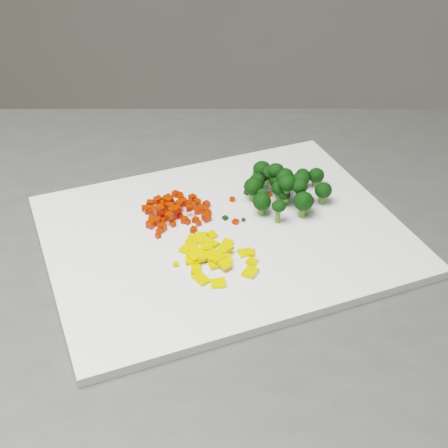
% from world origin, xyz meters
% --- Properties ---
extents(cutting_board, '(0.52, 0.50, 0.01)m').
position_xyz_m(cutting_board, '(-0.06, 0.38, 0.91)').
color(cutting_board, white).
rests_on(cutting_board, counter_block).
extents(carrot_pile, '(0.09, 0.09, 0.03)m').
position_xyz_m(carrot_pile, '(-0.12, 0.40, 0.92)').
color(carrot_pile, red).
rests_on(carrot_pile, cutting_board).
extents(pepper_pile, '(0.11, 0.11, 0.01)m').
position_xyz_m(pepper_pile, '(-0.05, 0.33, 0.92)').
color(pepper_pile, yellow).
rests_on(pepper_pile, cutting_board).
extents(broccoli_pile, '(0.11, 0.11, 0.05)m').
position_xyz_m(broccoli_pile, '(0.00, 0.46, 0.94)').
color(broccoli_pile, black).
rests_on(broccoli_pile, cutting_board).
extents(carrot_cube_0, '(0.01, 0.01, 0.01)m').
position_xyz_m(carrot_cube_0, '(-0.09, 0.37, 0.91)').
color(carrot_cube_0, red).
rests_on(carrot_cube_0, carrot_pile).
extents(carrot_cube_1, '(0.01, 0.01, 0.01)m').
position_xyz_m(carrot_cube_1, '(-0.14, 0.40, 0.91)').
color(carrot_cube_1, red).
rests_on(carrot_cube_1, carrot_pile).
extents(carrot_cube_2, '(0.01, 0.01, 0.01)m').
position_xyz_m(carrot_cube_2, '(-0.12, 0.39, 0.92)').
color(carrot_cube_2, red).
rests_on(carrot_cube_2, carrot_pile).
extents(carrot_cube_3, '(0.01, 0.01, 0.01)m').
position_xyz_m(carrot_cube_3, '(-0.12, 0.42, 0.91)').
color(carrot_cube_3, red).
rests_on(carrot_cube_3, carrot_pile).
extents(carrot_cube_4, '(0.01, 0.01, 0.01)m').
position_xyz_m(carrot_cube_4, '(-0.09, 0.43, 0.91)').
color(carrot_cube_4, red).
rests_on(carrot_cube_4, carrot_pile).
extents(carrot_cube_5, '(0.01, 0.01, 0.01)m').
position_xyz_m(carrot_cube_5, '(-0.13, 0.39, 0.92)').
color(carrot_cube_5, red).
rests_on(carrot_cube_5, carrot_pile).
extents(carrot_cube_6, '(0.01, 0.01, 0.01)m').
position_xyz_m(carrot_cube_6, '(-0.15, 0.42, 0.92)').
color(carrot_cube_6, red).
rests_on(carrot_cube_6, carrot_pile).
extents(carrot_cube_7, '(0.01, 0.01, 0.01)m').
position_xyz_m(carrot_cube_7, '(-0.10, 0.42, 0.91)').
color(carrot_cube_7, red).
rests_on(carrot_cube_7, carrot_pile).
extents(carrot_cube_8, '(0.01, 0.01, 0.01)m').
position_xyz_m(carrot_cube_8, '(-0.09, 0.39, 0.91)').
color(carrot_cube_8, red).
rests_on(carrot_cube_8, carrot_pile).
extents(carrot_cube_9, '(0.01, 0.01, 0.01)m').
position_xyz_m(carrot_cube_9, '(-0.14, 0.42, 0.91)').
color(carrot_cube_9, red).
rests_on(carrot_cube_9, carrot_pile).
extents(carrot_cube_10, '(0.01, 0.01, 0.01)m').
position_xyz_m(carrot_cube_10, '(-0.13, 0.41, 0.92)').
color(carrot_cube_10, red).
rests_on(carrot_cube_10, carrot_pile).
extents(carrot_cube_11, '(0.01, 0.01, 0.01)m').
position_xyz_m(carrot_cube_11, '(-0.10, 0.40, 0.92)').
color(carrot_cube_11, red).
rests_on(carrot_cube_11, carrot_pile).
extents(carrot_cube_12, '(0.01, 0.01, 0.01)m').
position_xyz_m(carrot_cube_12, '(-0.12, 0.39, 0.92)').
color(carrot_cube_12, red).
rests_on(carrot_cube_12, carrot_pile).
extents(carrot_cube_13, '(0.01, 0.01, 0.01)m').
position_xyz_m(carrot_cube_13, '(-0.14, 0.38, 0.92)').
color(carrot_cube_13, red).
rests_on(carrot_cube_13, carrot_pile).
extents(carrot_cube_14, '(0.01, 0.01, 0.01)m').
position_xyz_m(carrot_cube_14, '(-0.13, 0.42, 0.92)').
color(carrot_cube_14, red).
rests_on(carrot_cube_14, carrot_pile).
extents(carrot_cube_15, '(0.01, 0.01, 0.01)m').
position_xyz_m(carrot_cube_15, '(-0.14, 0.43, 0.91)').
color(carrot_cube_15, red).
rests_on(carrot_cube_15, carrot_pile).
extents(carrot_cube_16, '(0.01, 0.01, 0.01)m').
position_xyz_m(carrot_cube_16, '(-0.12, 0.42, 0.92)').
color(carrot_cube_16, red).
rests_on(carrot_cube_16, carrot_pile).
extents(carrot_cube_17, '(0.01, 0.01, 0.01)m').
position_xyz_m(carrot_cube_17, '(-0.10, 0.39, 0.91)').
color(carrot_cube_17, red).
rests_on(carrot_cube_17, carrot_pile).
extents(carrot_cube_18, '(0.01, 0.01, 0.01)m').
position_xyz_m(carrot_cube_18, '(-0.14, 0.37, 0.92)').
color(carrot_cube_18, red).
rests_on(carrot_cube_18, carrot_pile).
extents(carrot_cube_19, '(0.01, 0.01, 0.01)m').
position_xyz_m(carrot_cube_19, '(-0.11, 0.39, 0.91)').
color(carrot_cube_19, red).
rests_on(carrot_cube_19, carrot_pile).
extents(carrot_cube_20, '(0.01, 0.01, 0.01)m').
position_xyz_m(carrot_cube_20, '(-0.11, 0.42, 0.91)').
color(carrot_cube_20, red).
rests_on(carrot_cube_20, carrot_pile).
extents(carrot_cube_21, '(0.01, 0.01, 0.01)m').
position_xyz_m(carrot_cube_21, '(-0.16, 0.41, 0.92)').
color(carrot_cube_21, red).
rests_on(carrot_cube_21, carrot_pile).
extents(carrot_cube_22, '(0.01, 0.01, 0.01)m').
position_xyz_m(carrot_cube_22, '(-0.08, 0.40, 0.92)').
color(carrot_cube_22, red).
rests_on(carrot_cube_22, carrot_pile).
extents(carrot_cube_23, '(0.01, 0.01, 0.01)m').
position_xyz_m(carrot_cube_23, '(-0.11, 0.44, 0.91)').
color(carrot_cube_23, red).
rests_on(carrot_cube_23, carrot_pile).
extents(carrot_cube_24, '(0.01, 0.01, 0.01)m').
position_xyz_m(carrot_cube_24, '(-0.14, 0.38, 0.91)').
color(carrot_cube_24, red).
rests_on(carrot_cube_24, carrot_pile).
extents(carrot_cube_25, '(0.01, 0.01, 0.01)m').
position_xyz_m(carrot_cube_25, '(-0.14, 0.39, 0.92)').
color(carrot_cube_25, red).
rests_on(carrot_cube_25, carrot_pile).
extents(carrot_cube_26, '(0.01, 0.01, 0.01)m').
position_xyz_m(carrot_cube_26, '(-0.13, 0.39, 0.92)').
color(carrot_cube_26, red).
rests_on(carrot_cube_26, carrot_pile).
extents(carrot_cube_27, '(0.01, 0.01, 0.01)m').
position_xyz_m(carrot_cube_27, '(-0.14, 0.41, 0.91)').
color(carrot_cube_27, red).
rests_on(carrot_cube_27, carrot_pile).
extents(carrot_cube_28, '(0.01, 0.01, 0.01)m').
position_xyz_m(carrot_cube_28, '(-0.12, 0.39, 0.91)').
color(carrot_cube_28, red).
rests_on(carrot_cube_28, carrot_pile).
extents(carrot_cube_29, '(0.01, 0.01, 0.01)m').
position_xyz_m(carrot_cube_29, '(-0.12, 0.41, 0.92)').
color(carrot_cube_29, red).
rests_on(carrot_cube_29, carrot_pile).
extents(carrot_cube_30, '(0.01, 0.01, 0.01)m').
position_xyz_m(carrot_cube_30, '(-0.14, 0.39, 0.91)').
color(carrot_cube_30, red).
rests_on(carrot_cube_30, carrot_pile).
extents(carrot_cube_31, '(0.01, 0.01, 0.01)m').
position_xyz_m(carrot_cube_31, '(-0.09, 0.42, 0.91)').
color(carrot_cube_31, red).
rests_on(carrot_cube_31, carrot_pile).
extents(carrot_cube_32, '(0.01, 0.01, 0.01)m').
position_xyz_m(carrot_cube_32, '(-0.14, 0.43, 0.92)').
color(carrot_cube_32, red).
rests_on(carrot_cube_32, carrot_pile).
extents(carrot_cube_33, '(0.01, 0.01, 0.01)m').
position_xyz_m(carrot_cube_33, '(-0.10, 0.42, 0.91)').
color(carrot_cube_33, red).
rests_on(carrot_cube_33, carrot_pile).
extents(carrot_cube_34, '(0.01, 0.01, 0.01)m').
position_xyz_m(carrot_cube_34, '(-0.08, 0.41, 0.91)').
color(carrot_cube_34, red).
rests_on(carrot_cube_34, carrot_pile).
extents(carrot_cube_35, '(0.01, 0.01, 0.01)m').
position_xyz_m(carrot_cube_35, '(-0.15, 0.40, 0.91)').
color(carrot_cube_35, red).
rests_on(carrot_cube_35, carrot_pile).
extents(carrot_cube_36, '(0.01, 0.01, 0.01)m').
position_xyz_m(carrot_cube_36, '(-0.14, 0.42, 0.91)').
color(carrot_cube_36, red).
rests_on(carrot_cube_36, carrot_pile).
extents(carrot_cube_37, '(0.01, 0.01, 0.01)m').
position_xyz_m(carrot_cube_37, '(-0.09, 0.39, 0.91)').
color(carrot_cube_37, red).
rests_on(carrot_cube_37, carrot_pile).
extents(carrot_cube_38, '(0.01, 0.01, 0.01)m').
position_xyz_m(carrot_cube_38, '(-0.13, 0.35, 0.91)').
color(carrot_cube_38, red).
rests_on(carrot_cube_38, carrot_pile).
extents(carrot_cube_39, '(0.01, 0.01, 0.01)m').
position_xyz_m(carrot_cube_39, '(-0.10, 0.41, 0.91)').
color(carrot_cube_39, red).
rests_on(carrot_cube_39, carrot_pile).
extents(carrot_cube_40, '(0.01, 0.01, 0.01)m').
position_xyz_m(carrot_cube_40, '(-0.13, 0.44, 0.91)').
color(carrot_cube_40, red).
rests_on(carrot_cube_40, carrot_pile).
extents(carrot_cube_41, '(0.01, 0.01, 0.01)m').
position_xyz_m(carrot_cube_41, '(-0.09, 0.41, 0.92)').
color(carrot_cube_41, red).
rests_on(carrot_cube_41, carrot_pile).
extents(carrot_cube_42, '(0.01, 0.01, 0.01)m').
position_xyz_m(carrot_cube_42, '(-0.12, 0.39, 0.92)').
color(carrot_cube_42, red).
rests_on(carrot_cube_42, carrot_pile).
extents(carrot_cube_43, '(0.01, 0.01, 0.01)m').
position_xyz_m(carrot_cube_43, '(-0.16, 0.40, 0.92)').
color(carrot_cube_43, red).
rests_on(carrot_cube_43, carrot_pile).
extents(carrot_cube_44, '(0.01, 0.01, 0.01)m').
position_xyz_m(carrot_cube_44, '(-0.12, 0.38, 0.92)').
color(carrot_cube_44, red).
rests_on(carrot_cube_44, carrot_pile).
extents(carrot_cube_45, '(0.01, 0.01, 0.01)m').
position_xyz_m(carrot_cube_45, '(-0.12, 0.41, 0.92)').
color(carrot_cube_45, red).
rests_on(carrot_cube_45, carrot_pile).
extents(carrot_cube_46, '(0.01, 0.01, 0.01)m').
position_xyz_m(carrot_cube_46, '(-0.13, 0.44, 0.91)').
color(carrot_cube_46, red).
rests_on(carrot_cube_46, carrot_pile).
extents(carrot_cube_47, '(0.01, 0.01, 0.01)m').
position_xyz_m(carrot_cube_47, '(-0.13, 0.39, 0.91)').
color(carrot_cube_47, red).
rests_on(carrot_cube_47, carrot_pile).
extents(carrot_cube_48, '(0.01, 0.01, 0.01)m').
position_xyz_m(carrot_cube_48, '(-0.15, 0.40, 0.91)').
color(carrot_cube_48, red).
rests_on(carrot_cube_48, carrot_pile).
extents(carrot_cube_49, '(0.01, 0.01, 0.01)m').
position_xyz_m(carrot_cube_49, '(-0.12, 0.38, 0.91)').
color(carrot_cube_49, red).
rests_on(carrot_cube_49, carrot_pile).
extents(carrot_cube_50, '(0.01, 0.01, 0.01)m').
position_xyz_m(carrot_cube_50, '(-0.13, 0.41, 0.92)').
color(carrot_cube_50, red).
rests_on(carrot_cube_50, carrot_pile).
extents(carrot_cube_51, '(0.01, 0.01, 0.01)m').
position_xyz_m(carrot_cube_51, '(-0.14, 0.42, 0.91)').
color(carrot_cube_51, red).
rests_on(carrot_cube_51, carrot_pile).
extents(carrot_cube_52, '(0.01, 0.01, 0.01)m').
position_xyz_m(carrot_cube_52, '(-0.12, 0.44, 0.91)').
color(carrot_cube_52, red).
rests_on(carrot_cube_52, carrot_pile).
extents(carrot_cube_53, '(0.01, 0.01, 0.01)m').
position_xyz_m(carrot_cube_53, '(-0.14, 0.41, 0.92)').
color(carrot_cube_53, red).
rests_on(carrot_cube_53, carrot_pile).
extents(carrot_cube_54, '(0.01, 0.01, 0.01)m').
position_xyz_m(carrot_cube_54, '(-0.16, 0.40, 0.91)').
color(carrot_cube_54, red).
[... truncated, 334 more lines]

